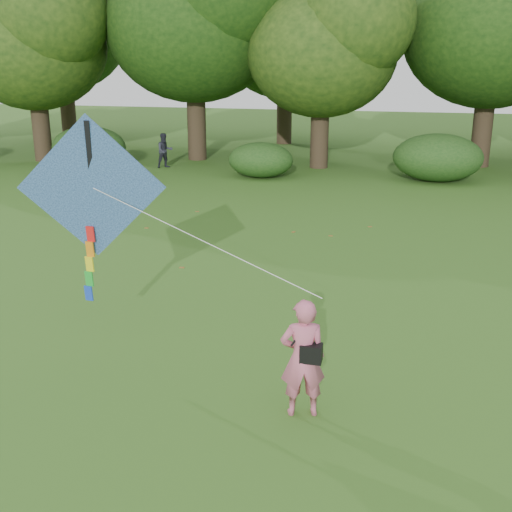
# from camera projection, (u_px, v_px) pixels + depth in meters

# --- Properties ---
(ground) EXTENTS (100.00, 100.00, 0.00)m
(ground) POSITION_uv_depth(u_px,v_px,m) (269.00, 393.00, 9.64)
(ground) COLOR #265114
(ground) RESTS_ON ground
(man_kite_flyer) EXTENTS (0.72, 0.57, 1.73)m
(man_kite_flyer) POSITION_uv_depth(u_px,v_px,m) (303.00, 358.00, 8.85)
(man_kite_flyer) COLOR #C65D78
(man_kite_flyer) RESTS_ON ground
(bystander_left) EXTENTS (0.94, 0.92, 1.52)m
(bystander_left) POSITION_uv_depth(u_px,v_px,m) (165.00, 151.00, 28.36)
(bystander_left) COLOR #262633
(bystander_left) RESTS_ON ground
(crossbody_bag) EXTENTS (0.43, 0.20, 0.70)m
(crossbody_bag) POSITION_uv_depth(u_px,v_px,m) (311.00, 352.00, 8.76)
(crossbody_bag) COLOR black
(crossbody_bag) RESTS_ON ground
(flying_kite) EXTENTS (4.98, 1.55, 3.11)m
(flying_kite) POSITION_uv_depth(u_px,v_px,m) (92.00, 190.00, 10.12)
(flying_kite) COLOR #295BB4
(flying_kite) RESTS_ON ground
(tree_line) EXTENTS (54.70, 15.30, 9.48)m
(tree_line) POSITION_uv_depth(u_px,v_px,m) (412.00, 36.00, 28.82)
(tree_line) COLOR #3A2D1E
(tree_line) RESTS_ON ground
(shrub_band) EXTENTS (39.15, 3.22, 1.88)m
(shrub_band) POSITION_uv_depth(u_px,v_px,m) (343.00, 157.00, 25.88)
(shrub_band) COLOR #264919
(shrub_band) RESTS_ON ground
(fallen_leaves) EXTENTS (10.91, 14.87, 0.01)m
(fallen_leaves) POSITION_uv_depth(u_px,v_px,m) (283.00, 272.00, 14.98)
(fallen_leaves) COLOR brown
(fallen_leaves) RESTS_ON ground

